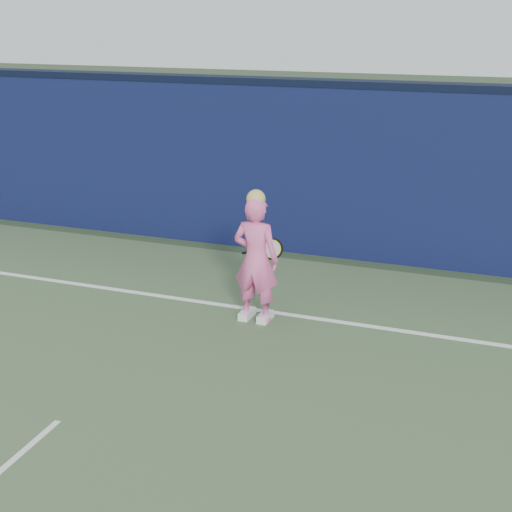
% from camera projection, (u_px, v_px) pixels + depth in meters
% --- Properties ---
extents(backstop_wall, '(24.00, 0.40, 2.50)m').
position_uv_depth(backstop_wall, '(262.00, 168.00, 10.92)').
color(backstop_wall, '#0D173B').
rests_on(backstop_wall, ground).
extents(wall_cap, '(24.00, 0.42, 0.10)m').
position_uv_depth(wall_cap, '(262.00, 81.00, 10.50)').
color(wall_cap, black).
rests_on(wall_cap, backstop_wall).
extents(player, '(0.57, 0.39, 1.61)m').
position_uv_depth(player, '(256.00, 259.00, 8.34)').
color(player, pink).
rests_on(player, ground).
extents(racket, '(0.54, 0.13, 0.29)m').
position_uv_depth(racket, '(269.00, 249.00, 8.74)').
color(racket, black).
rests_on(racket, ground).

